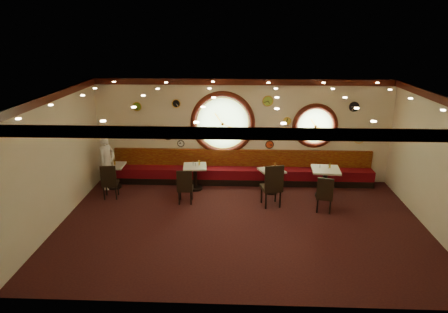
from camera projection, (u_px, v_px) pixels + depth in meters
floor at (241, 224)px, 9.89m from camera, size 9.00×6.00×0.00m
ceiling at (243, 96)px, 8.89m from camera, size 9.00×6.00×0.02m
wall_back at (242, 131)px, 12.23m from camera, size 9.00×0.02×3.20m
wall_front at (242, 223)px, 6.54m from camera, size 9.00×0.02×3.20m
wall_left at (55, 161)px, 9.57m from camera, size 0.02×6.00×3.20m
wall_right at (437, 166)px, 9.20m from camera, size 0.02×6.00×3.20m
molding_back at (243, 82)px, 11.71m from camera, size 9.00×0.10×0.18m
molding_front at (244, 134)px, 6.11m from camera, size 9.00×0.10×0.18m
molding_left at (48, 98)px, 9.09m from camera, size 0.10×6.00×0.18m
molding_right at (446, 101)px, 8.73m from camera, size 0.10×6.00×0.18m
banquette_base at (242, 180)px, 12.44m from camera, size 8.00×0.55×0.20m
banquette_seat at (242, 173)px, 12.36m from camera, size 8.00×0.55×0.30m
banquette_back at (242, 158)px, 12.44m from camera, size 8.00×0.10×0.55m
porthole_left_glass at (223, 123)px, 12.17m from camera, size 1.66×0.02×1.66m
porthole_left_frame at (223, 123)px, 12.16m from camera, size 1.98×0.18×1.98m
porthole_left_ring at (223, 123)px, 12.13m from camera, size 1.61×0.03×1.61m
porthole_right_glass at (315, 126)px, 12.08m from camera, size 1.10×0.02×1.10m
porthole_right_frame at (315, 126)px, 12.06m from camera, size 1.38×0.18×1.38m
porthole_right_ring at (315, 126)px, 12.03m from camera, size 1.09×0.03×1.09m
wall_clock_0 at (126, 132)px, 12.36m from camera, size 0.32×0.03×0.32m
wall_clock_1 at (354, 107)px, 11.81m from camera, size 0.28×0.03×0.28m
wall_clock_2 at (270, 144)px, 12.29m from camera, size 0.24×0.03×0.24m
wall_clock_3 at (287, 121)px, 12.03m from camera, size 0.22×0.03×0.22m
wall_clock_4 at (359, 138)px, 12.10m from camera, size 0.34×0.03×0.34m
wall_clock_5 at (181, 143)px, 12.40m from camera, size 0.20×0.03×0.20m
wall_clock_6 at (168, 134)px, 12.32m from camera, size 0.36×0.03×0.36m
wall_clock_7 at (176, 104)px, 12.01m from camera, size 0.24×0.03×0.24m
wall_clock_8 at (268, 101)px, 11.87m from camera, size 0.30×0.03×0.30m
wall_clock_9 at (137, 106)px, 12.09m from camera, size 0.26×0.03×0.26m
table_a at (114, 173)px, 11.99m from camera, size 0.67×0.67×0.73m
table_b at (195, 174)px, 11.86m from camera, size 0.74×0.74×0.74m
table_c at (271, 178)px, 11.63m from camera, size 0.85×0.85×0.71m
table_d at (325, 179)px, 11.33m from camera, size 0.82×0.82×0.85m
chair_a at (109, 180)px, 11.18m from camera, size 0.47×0.47×0.63m
chair_b at (185, 184)px, 10.86m from camera, size 0.43×0.43×0.61m
chair_c at (273, 183)px, 10.63m from camera, size 0.61×0.61×0.75m
chair_d at (325, 192)px, 10.35m from camera, size 0.50×0.50×0.61m
condiment_a_salt at (111, 163)px, 11.88m from camera, size 0.04×0.04×0.11m
condiment_b_salt at (193, 164)px, 11.79m from camera, size 0.04×0.04×0.11m
condiment_c_salt at (269, 168)px, 11.53m from camera, size 0.04×0.04×0.11m
condiment_d_salt at (320, 166)px, 11.31m from camera, size 0.03×0.03×0.09m
condiment_a_pepper at (112, 164)px, 11.82m from camera, size 0.04×0.04×0.10m
condiment_b_pepper at (195, 164)px, 11.74m from camera, size 0.04×0.04×0.10m
condiment_c_pepper at (274, 169)px, 11.46m from camera, size 0.04×0.04×0.11m
condiment_d_pepper at (328, 167)px, 11.24m from camera, size 0.03×0.03×0.09m
condiment_a_bottle at (115, 162)px, 11.90m from camera, size 0.05×0.05×0.16m
condiment_b_bottle at (199, 163)px, 11.80m from camera, size 0.05×0.05×0.16m
condiment_c_bottle at (275, 166)px, 11.60m from camera, size 0.05×0.05×0.18m
condiment_d_bottle at (330, 165)px, 11.28m from camera, size 0.05×0.05×0.15m
waiter at (107, 162)px, 11.85m from camera, size 0.58×0.71×1.66m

